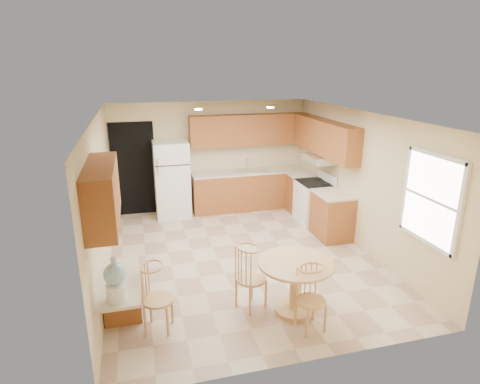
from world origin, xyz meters
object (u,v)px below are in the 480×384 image
object	(u,v)px
refrigerator	(172,179)
dining_table	(295,279)
chair_desk	(158,295)
water_crock	(116,281)
stove	(314,202)
chair_table_b	(315,297)
chair_table_a	(253,274)

from	to	relation	value
refrigerator	dining_table	size ratio (longest dim) A/B	1.67
chair_desk	water_crock	distance (m)	0.72
stove	water_crock	distance (m)	5.16
dining_table	chair_table_b	distance (m)	0.51
dining_table	water_crock	bearing A→B (deg)	-171.52
chair_table_b	chair_desk	world-z (taller)	chair_desk
chair_table_b	dining_table	bearing A→B (deg)	-92.34
dining_table	chair_table_b	world-z (taller)	chair_table_b
refrigerator	chair_desk	size ratio (longest dim) A/B	1.88
dining_table	water_crock	world-z (taller)	water_crock
chair_table_b	water_crock	world-z (taller)	water_crock
chair_table_b	chair_desk	distance (m)	1.95
refrigerator	chair_table_b	xyz separation A→B (m)	(1.28, -4.68, -0.33)
stove	chair_desk	size ratio (longest dim) A/B	1.21
chair_table_a	water_crock	xyz separation A→B (m)	(-1.73, -0.50, 0.44)
refrigerator	stove	xyz separation A→B (m)	(2.88, -1.22, -0.38)
stove	chair_table_b	xyz separation A→B (m)	(-1.59, -3.46, 0.05)
chair_table_b	refrigerator	bearing A→B (deg)	-82.70
refrigerator	chair_table_a	xyz separation A→B (m)	(0.68, -4.02, -0.28)
stove	refrigerator	bearing A→B (deg)	157.01
chair_table_a	stove	bearing A→B (deg)	116.43
dining_table	chair_table_a	size ratio (longest dim) A/B	1.10
water_crock	chair_desk	bearing A→B (deg)	36.20
refrigerator	water_crock	xyz separation A→B (m)	(-1.05, -4.52, 0.15)
dining_table	chair_desk	size ratio (longest dim) A/B	1.13
chair_table_a	water_crock	world-z (taller)	water_crock
stove	chair_table_b	bearing A→B (deg)	-114.70
refrigerator	chair_table_b	size ratio (longest dim) A/B	1.98
chair_desk	water_crock	bearing A→B (deg)	-36.77
chair_desk	dining_table	bearing A→B (deg)	107.37
stove	water_crock	size ratio (longest dim) A/B	2.13
dining_table	water_crock	size ratio (longest dim) A/B	1.99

